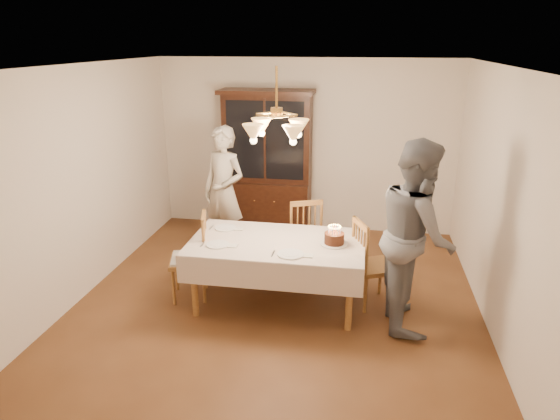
% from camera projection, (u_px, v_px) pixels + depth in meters
% --- Properties ---
extents(ground, '(5.00, 5.00, 0.00)m').
position_uv_depth(ground, '(277.00, 302.00, 5.69)').
color(ground, '#563118').
rests_on(ground, ground).
extents(room_shell, '(5.00, 5.00, 5.00)m').
position_uv_depth(room_shell, '(277.00, 168.00, 5.17)').
color(room_shell, white).
rests_on(room_shell, ground).
extents(dining_table, '(1.90, 1.10, 0.76)m').
position_uv_depth(dining_table, '(277.00, 247.00, 5.47)').
color(dining_table, brown).
rests_on(dining_table, ground).
extents(china_hutch, '(1.38, 0.54, 2.16)m').
position_uv_depth(china_hutch, '(267.00, 165.00, 7.54)').
color(china_hutch, black).
rests_on(china_hutch, ground).
extents(chair_far_side, '(0.56, 0.55, 1.00)m').
position_uv_depth(chair_far_side, '(302.00, 238.00, 6.35)').
color(chair_far_side, brown).
rests_on(chair_far_side, ground).
extents(chair_left_end, '(0.52, 0.54, 1.00)m').
position_uv_depth(chair_left_end, '(190.00, 260.00, 5.69)').
color(chair_left_end, brown).
rests_on(chair_left_end, ground).
extents(chair_right_end, '(0.56, 0.57, 1.00)m').
position_uv_depth(chair_right_end, '(373.00, 267.00, 5.54)').
color(chair_right_end, brown).
rests_on(chair_right_end, ground).
extents(elderly_woman, '(0.77, 0.65, 1.78)m').
position_uv_depth(elderly_woman, '(224.00, 192.00, 6.74)').
color(elderly_woman, beige).
rests_on(elderly_woman, ground).
extents(adult_in_grey, '(0.83, 1.02, 1.96)m').
position_uv_depth(adult_in_grey, '(416.00, 235.00, 5.02)').
color(adult_in_grey, slate).
rests_on(adult_in_grey, ground).
extents(birthday_cake, '(0.30, 0.30, 0.21)m').
position_uv_depth(birthday_cake, '(334.00, 239.00, 5.34)').
color(birthday_cake, white).
rests_on(birthday_cake, dining_table).
extents(place_setting_near_left, '(0.39, 0.24, 0.02)m').
position_uv_depth(place_setting_near_left, '(219.00, 245.00, 5.33)').
color(place_setting_near_left, white).
rests_on(place_setting_near_left, dining_table).
extents(place_setting_near_right, '(0.42, 0.27, 0.02)m').
position_uv_depth(place_setting_near_right, '(292.00, 254.00, 5.09)').
color(place_setting_near_right, white).
rests_on(place_setting_near_right, dining_table).
extents(place_setting_far_left, '(0.39, 0.25, 0.02)m').
position_uv_depth(place_setting_far_left, '(226.00, 228.00, 5.80)').
color(place_setting_far_left, white).
rests_on(place_setting_far_left, dining_table).
extents(chandelier, '(0.62, 0.62, 0.73)m').
position_uv_depth(chandelier, '(277.00, 130.00, 5.05)').
color(chandelier, '#BF8C3F').
rests_on(chandelier, ground).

